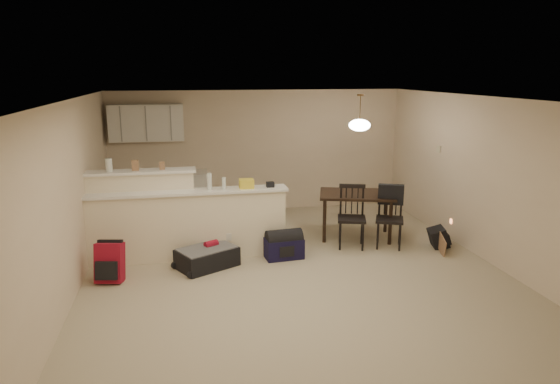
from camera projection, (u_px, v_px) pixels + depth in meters
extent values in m
plane|color=#B5A78B|center=(296.00, 272.00, 7.29)|extent=(7.00, 7.00, 0.00)
plane|color=white|center=(297.00, 99.00, 6.70)|extent=(7.00, 7.00, 0.00)
cube|color=beige|center=(258.00, 151.00, 10.33)|extent=(6.00, 0.02, 2.50)
cube|color=beige|center=(405.00, 297.00, 3.66)|extent=(6.00, 0.02, 2.50)
cube|color=beige|center=(70.00, 200.00, 6.42)|extent=(0.02, 7.00, 2.50)
cube|color=beige|center=(489.00, 180.00, 7.56)|extent=(0.02, 7.00, 2.50)
cube|color=#F6E8C7|center=(189.00, 226.00, 7.74)|extent=(3.00, 0.28, 1.05)
cube|color=white|center=(188.00, 192.00, 7.61)|extent=(3.08, 0.38, 0.04)
cube|color=#F6E8C7|center=(143.00, 215.00, 7.78)|extent=(1.60, 0.24, 1.35)
cube|color=white|center=(140.00, 172.00, 7.62)|extent=(1.68, 0.34, 0.04)
cube|color=white|center=(147.00, 123.00, 9.59)|extent=(1.40, 0.34, 0.70)
cube|color=white|center=(161.00, 197.00, 9.84)|extent=(1.80, 0.60, 0.90)
cube|color=beige|center=(439.00, 149.00, 8.98)|extent=(0.02, 0.12, 0.12)
cylinder|color=silver|center=(109.00, 165.00, 7.50)|extent=(0.10, 0.10, 0.20)
cube|color=#936B4C|center=(135.00, 165.00, 7.58)|extent=(0.10, 0.07, 0.16)
cube|color=#936B4C|center=(162.00, 166.00, 7.66)|extent=(0.08, 0.06, 0.12)
cylinder|color=silver|center=(209.00, 181.00, 7.64)|extent=(0.07, 0.07, 0.26)
cylinder|color=silver|center=(224.00, 183.00, 7.69)|extent=(0.06, 0.06, 0.18)
cube|color=#936B4C|center=(246.00, 184.00, 7.76)|extent=(0.22, 0.18, 0.14)
cube|color=#936B4C|center=(270.00, 184.00, 7.84)|extent=(0.12, 0.10, 0.08)
cube|color=black|center=(357.00, 194.00, 8.68)|extent=(1.47, 1.18, 0.04)
cylinder|color=black|center=(324.00, 221.00, 8.49)|extent=(0.06, 0.06, 0.75)
cylinder|color=black|center=(390.00, 223.00, 8.39)|extent=(0.06, 0.06, 0.75)
cylinder|color=black|center=(325.00, 210.00, 9.15)|extent=(0.06, 0.06, 0.75)
cylinder|color=black|center=(386.00, 212.00, 9.05)|extent=(0.06, 0.06, 0.75)
cylinder|color=brown|center=(360.00, 109.00, 8.33)|extent=(0.02, 0.02, 0.50)
cylinder|color=brown|center=(361.00, 95.00, 8.28)|extent=(0.12, 0.12, 0.03)
ellipsoid|color=white|center=(360.00, 125.00, 8.39)|extent=(0.36, 0.36, 0.20)
cube|color=black|center=(207.00, 258.00, 7.47)|extent=(1.00, 0.88, 0.29)
cube|color=maroon|center=(110.00, 263.00, 6.93)|extent=(0.40, 0.30, 0.55)
cube|color=#131033|center=(284.00, 248.00, 7.82)|extent=(0.61, 0.37, 0.32)
cube|color=black|center=(438.00, 238.00, 8.32)|extent=(0.34, 0.41, 0.32)
cube|color=#936B4C|center=(442.00, 245.00, 8.01)|extent=(0.10, 0.37, 0.29)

